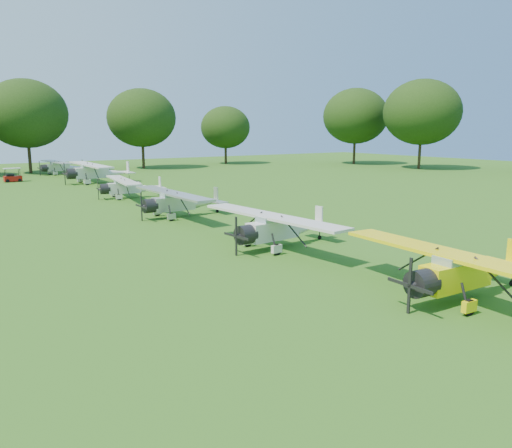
% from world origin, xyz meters
% --- Properties ---
extents(ground, '(160.00, 160.00, 0.00)m').
position_xyz_m(ground, '(0.00, 0.00, 0.00)').
color(ground, '#2A5916').
rests_on(ground, ground).
extents(tree_belt, '(137.36, 130.27, 14.52)m').
position_xyz_m(tree_belt, '(3.57, 0.16, 8.03)').
color(tree_belt, '#2F2012').
rests_on(tree_belt, ground).
extents(aircraft_2, '(6.14, 9.77, 1.93)m').
position_xyz_m(aircraft_2, '(0.98, -8.81, 1.13)').
color(aircraft_2, yellow).
rests_on(aircraft_2, ground).
extents(aircraft_3, '(6.17, 9.83, 1.93)m').
position_xyz_m(aircraft_3, '(0.27, 1.41, 1.13)').
color(aircraft_3, silver).
rests_on(aircraft_3, ground).
extents(aircraft_4, '(6.19, 9.83, 1.94)m').
position_xyz_m(aircraft_4, '(-0.06, 12.74, 1.14)').
color(aircraft_4, silver).
rests_on(aircraft_4, ground).
extents(aircraft_5, '(5.91, 9.39, 1.84)m').
position_xyz_m(aircraft_5, '(0.40, 24.15, 1.08)').
color(aircraft_5, silver).
rests_on(aircraft_5, ground).
extents(aircraft_6, '(7.67, 12.17, 2.41)m').
position_xyz_m(aircraft_6, '(1.69, 38.30, 1.41)').
color(aircraft_6, silver).
rests_on(aircraft_6, ground).
extents(aircraft_7, '(6.19, 9.85, 1.93)m').
position_xyz_m(aircraft_7, '(0.97, 52.18, 1.13)').
color(aircraft_7, silver).
rests_on(aircraft_7, ground).
extents(golf_cart, '(1.91, 1.21, 1.61)m').
position_xyz_m(golf_cart, '(-6.12, 45.20, 0.54)').
color(golf_cart, '#AC110C').
rests_on(golf_cart, ground).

